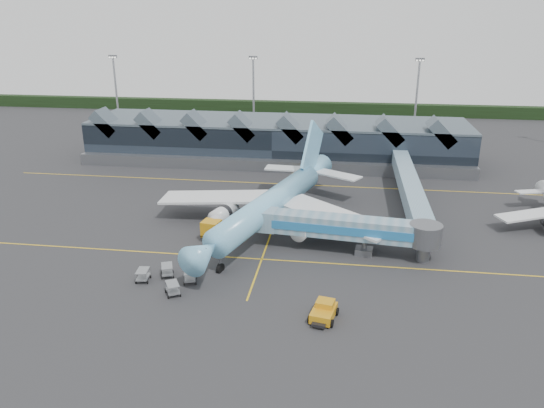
# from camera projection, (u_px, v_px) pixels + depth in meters

# --- Properties ---
(ground) EXTENTS (260.00, 260.00, 0.00)m
(ground) POSITION_uv_depth(u_px,v_px,m) (270.00, 237.00, 85.09)
(ground) COLOR #2B2B2E
(ground) RESTS_ON ground
(taxi_stripes) EXTENTS (120.00, 60.00, 0.01)m
(taxi_stripes) POSITION_uv_depth(u_px,v_px,m) (278.00, 215.00, 94.38)
(taxi_stripes) COLOR gold
(taxi_stripes) RESTS_ON ground
(tree_line_far) EXTENTS (260.00, 4.00, 4.00)m
(tree_line_far) POSITION_uv_depth(u_px,v_px,m) (314.00, 108.00, 186.68)
(tree_line_far) COLOR black
(tree_line_far) RESTS_ON ground
(terminal) EXTENTS (90.00, 22.25, 12.52)m
(terminal) POSITION_uv_depth(u_px,v_px,m) (277.00, 140.00, 128.10)
(terminal) COLOR black
(terminal) RESTS_ON ground
(light_masts) EXTENTS (132.40, 42.56, 22.45)m
(light_masts) POSITION_uv_depth(u_px,v_px,m) (385.00, 100.00, 136.44)
(light_masts) COLOR #97989F
(light_masts) RESTS_ON ground
(main_airliner) EXTENTS (40.08, 47.15, 15.47)m
(main_airliner) POSITION_uv_depth(u_px,v_px,m) (274.00, 202.00, 87.51)
(main_airliner) COLOR #6FBAE2
(main_airliner) RESTS_ON ground
(jet_bridge) EXTENTS (27.17, 6.81, 5.78)m
(jet_bridge) POSITION_uv_depth(u_px,v_px,m) (357.00, 229.00, 78.19)
(jet_bridge) COLOR #6592A9
(jet_bridge) RESTS_ON ground
(fuel_truck) EXTENTS (4.65, 11.07, 3.68)m
(fuel_truck) POSITION_uv_depth(u_px,v_px,m) (222.00, 219.00, 87.04)
(fuel_truck) COLOR black
(fuel_truck) RESTS_ON ground
(pushback_tug) EXTENTS (3.62, 4.98, 2.05)m
(pushback_tug) POSITION_uv_depth(u_px,v_px,m) (324.00, 312.00, 62.42)
(pushback_tug) COLOR orange
(pushback_tug) RESTS_ON ground
(baggage_carts) EXTENTS (8.20, 7.50, 1.61)m
(baggage_carts) POSITION_uv_depth(u_px,v_px,m) (168.00, 277.00, 70.54)
(baggage_carts) COLOR #919499
(baggage_carts) RESTS_ON ground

